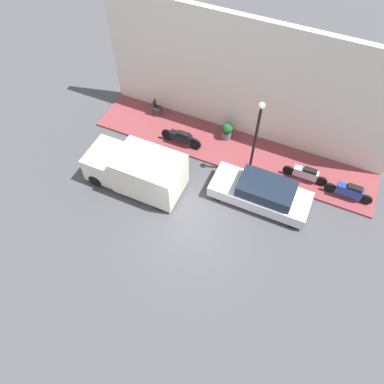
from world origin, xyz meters
The scene contains 11 objects.
ground_plane centered at (0.00, 0.00, 0.00)m, with size 60.00×60.00×0.00m, color #47474C.
sidewalk centered at (4.80, 0.00, 0.06)m, with size 2.58×14.10×0.11m.
building_facade centered at (6.24, 0.00, 3.06)m, with size 0.30×14.10×6.13m.
parked_car centered at (2.45, -2.28, 0.61)m, with size 1.68×4.38×1.27m.
delivery_van centered at (1.06, 3.17, 1.00)m, with size 1.95×4.44×1.97m.
motorcycle_black centered at (4.05, 2.37, 0.57)m, with size 0.30×2.13×0.82m.
scooter_silver centered at (4.35, -3.78, 0.53)m, with size 0.30×2.07×0.78m.
motorcycle_blue centered at (4.14, -5.79, 0.56)m, with size 0.30×2.12×0.84m.
streetlamp centered at (3.80, -1.29, 2.66)m, with size 0.28×0.28×4.14m.
potted_plant centered at (5.38, 0.48, 0.60)m, with size 0.57×0.57×0.93m.
cafe_chair centered at (5.49, 4.52, 0.60)m, with size 0.40×0.40×0.84m.
Camera 1 is at (-7.52, -3.41, 13.91)m, focal length 35.00 mm.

